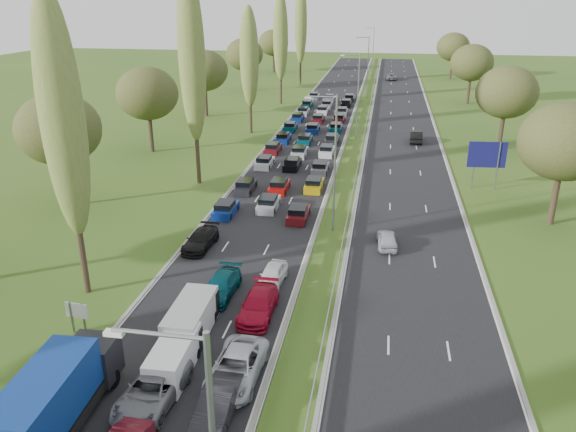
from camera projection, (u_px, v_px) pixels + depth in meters
The scene contains 24 objects.
ground at pixel (357, 135), 83.88m from camera, with size 260.00×260.00×0.00m, color #35581B.
near_carriageway at pixel (314, 130), 87.24m from camera, with size 10.50×215.00×0.04m, color black.
far_carriageway at pixel (402, 133), 85.10m from camera, with size 10.50×215.00×0.04m, color black.
central_reservation at pixel (358, 128), 85.97m from camera, with size 2.36×215.00×0.32m.
lamp_columns at pixel (358, 97), 79.85m from camera, with size 0.18×140.18×12.00m.
poplar_row at pixel (229, 56), 71.03m from camera, with size 2.80×127.80×22.44m.
woodland_left at pixel (136, 98), 69.34m from camera, with size 8.00×166.00×11.10m.
woodland_right at pixel (520, 104), 65.75m from camera, with size 8.00×153.00×11.10m.
traffic_queue_fill at pixel (310, 134), 82.67m from camera, with size 9.11×68.94×0.80m.
near_car_3 at pixel (201, 240), 46.33m from camera, with size 1.97×4.84×1.41m, color black.
near_car_6 at pixel (152, 390), 28.58m from camera, with size 2.56×5.54×1.54m, color slate.
near_car_7 at pixel (221, 286), 38.92m from camera, with size 2.00×4.92×1.43m, color #043E49.
near_car_9 at pixel (217, 405), 27.54m from camera, with size 1.61×4.61×1.52m, color black.
near_car_10 at pixel (236, 367), 30.33m from camera, with size 2.57×5.57×1.55m, color #AEB2B8.
near_car_11 at pixel (258, 305), 36.49m from camera, with size 2.09×5.15×1.50m, color maroon.
near_car_12 at pixel (273, 275), 40.57m from camera, with size 1.62×4.03×1.37m, color silver.
far_car_0 at pixel (387, 239), 46.53m from camera, with size 1.59×3.96×1.35m, color #AEB3B8.
far_car_1 at pixel (416, 137), 79.62m from camera, with size 1.70×4.87×1.60m, color black.
far_car_2 at pixel (392, 77), 138.49m from camera, with size 2.51×5.45×1.51m, color slate.
blue_lorry at pixel (58, 395), 26.53m from camera, with size 2.41×8.66×3.66m.
white_van_front at pixel (175, 356), 30.99m from camera, with size 1.86×4.75×1.91m.
white_van_rear at pixel (192, 317), 34.45m from camera, with size 2.09×5.32×2.14m.
info_sign at pixel (77, 314), 34.33m from camera, with size 1.50×0.25×2.10m.
direction_sign at pixel (487, 157), 59.45m from camera, with size 4.00×0.41×5.20m.
Camera 1 is at (8.41, -3.01, 19.55)m, focal length 35.00 mm.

